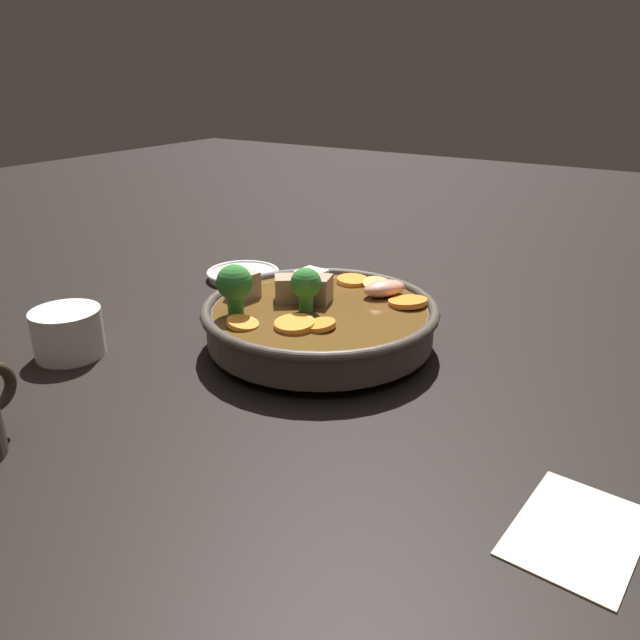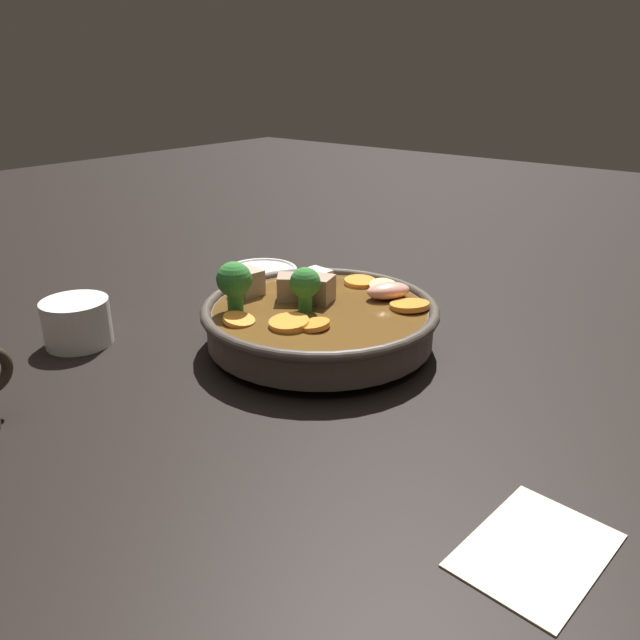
{
  "view_description": "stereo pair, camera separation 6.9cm",
  "coord_description": "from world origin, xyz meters",
  "views": [
    {
      "loc": [
        -0.53,
        -0.34,
        0.3
      ],
      "look_at": [
        0.0,
        0.0,
        0.03
      ],
      "focal_mm": 35.0,
      "sensor_mm": 36.0,
      "label": 1
    },
    {
      "loc": [
        -0.49,
        -0.4,
        0.3
      ],
      "look_at": [
        0.0,
        0.0,
        0.03
      ],
      "focal_mm": 35.0,
      "sensor_mm": 36.0,
      "label": 2
    }
  ],
  "objects": [
    {
      "name": "ground_plane",
      "position": [
        0.0,
        0.0,
        0.0
      ],
      "size": [
        3.0,
        3.0,
        0.0
      ],
      "primitive_type": "plane",
      "color": "black"
    },
    {
      "name": "stirfry_bowl",
      "position": [
        -0.0,
        0.0,
        0.03
      ],
      "size": [
        0.26,
        0.26,
        0.1
      ],
      "color": "#51473D",
      "rests_on": "ground_plane"
    },
    {
      "name": "side_saucer",
      "position": [
        0.14,
        0.22,
        0.01
      ],
      "size": [
        0.11,
        0.11,
        0.01
      ],
      "color": "white",
      "rests_on": "ground_plane"
    },
    {
      "name": "napkin",
      "position": [
        -0.16,
        -0.31,
        0.0
      ],
      "size": [
        0.12,
        0.09,
        0.0
      ],
      "color": "beige",
      "rests_on": "ground_plane"
    },
    {
      "name": "tea_cup",
      "position": [
        -0.17,
        0.22,
        0.03
      ],
      "size": [
        0.07,
        0.07,
        0.05
      ],
      "color": "white",
      "rests_on": "ground_plane"
    }
  ]
}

